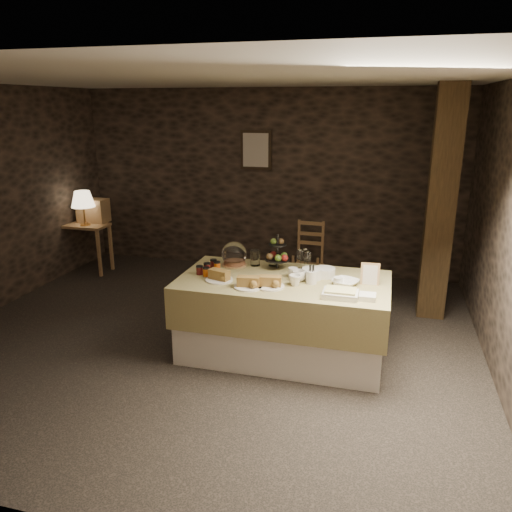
% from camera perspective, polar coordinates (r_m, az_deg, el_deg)
% --- Properties ---
extents(ground_plane, '(5.50, 5.00, 0.01)m').
position_cam_1_polar(ground_plane, '(5.36, -5.37, -9.35)').
color(ground_plane, black).
rests_on(ground_plane, ground).
extents(room_shell, '(5.52, 5.02, 2.60)m').
position_cam_1_polar(room_shell, '(4.88, -5.88, 7.32)').
color(room_shell, black).
rests_on(room_shell, ground).
extents(buffet_table, '(1.98, 1.05, 0.78)m').
position_cam_1_polar(buffet_table, '(4.86, 3.10, -6.35)').
color(buffet_table, silver).
rests_on(buffet_table, ground_plane).
extents(console_table, '(0.67, 0.38, 0.71)m').
position_cam_1_polar(console_table, '(7.66, -18.94, 2.51)').
color(console_table, '#97663F').
rests_on(console_table, ground_plane).
extents(table_lamp, '(0.33, 0.33, 0.49)m').
position_cam_1_polar(table_lamp, '(7.49, -19.20, 6.12)').
color(table_lamp, '#AC7735').
rests_on(table_lamp, console_table).
extents(wine_rack, '(0.42, 0.26, 0.34)m').
position_cam_1_polar(wine_rack, '(7.71, -18.11, 4.98)').
color(wine_rack, '#97663F').
rests_on(wine_rack, console_table).
extents(chair, '(0.41, 0.39, 0.65)m').
position_cam_1_polar(chair, '(6.93, 6.03, 0.08)').
color(chair, '#97663F').
rests_on(chair, ground_plane).
extents(timber_column, '(0.30, 0.30, 2.60)m').
position_cam_1_polar(timber_column, '(5.91, 20.36, 5.46)').
color(timber_column, black).
rests_on(timber_column, ground_plane).
extents(framed_picture, '(0.45, 0.04, 0.55)m').
position_cam_1_polar(framed_picture, '(7.23, -0.00, 12.02)').
color(framed_picture, black).
rests_on(framed_picture, room_shell).
extents(plate_stack_a, '(0.19, 0.19, 0.10)m').
position_cam_1_polar(plate_stack_a, '(4.76, 6.40, -2.00)').
color(plate_stack_a, white).
rests_on(plate_stack_a, buffet_table).
extents(plate_stack_b, '(0.20, 0.20, 0.08)m').
position_cam_1_polar(plate_stack_b, '(4.84, 7.86, -1.84)').
color(plate_stack_b, white).
rests_on(plate_stack_b, buffet_table).
extents(cutlery_holder, '(0.10, 0.10, 0.12)m').
position_cam_1_polar(cutlery_holder, '(4.63, 6.35, -2.43)').
color(cutlery_holder, white).
rests_on(cutlery_holder, buffet_table).
extents(cup_a, '(0.16, 0.16, 0.10)m').
position_cam_1_polar(cup_a, '(4.68, 4.91, -2.27)').
color(cup_a, white).
rests_on(cup_a, buffet_table).
extents(cup_b, '(0.13, 0.13, 0.10)m').
position_cam_1_polar(cup_b, '(4.56, 4.48, -2.79)').
color(cup_b, white).
rests_on(cup_b, buffet_table).
extents(mug_c, '(0.09, 0.09, 0.09)m').
position_cam_1_polar(mug_c, '(4.77, 4.24, -1.91)').
color(mug_c, white).
rests_on(mug_c, buffet_table).
extents(mug_d, '(0.08, 0.08, 0.09)m').
position_cam_1_polar(mug_d, '(4.58, 9.36, -2.94)').
color(mug_d, white).
rests_on(mug_d, buffet_table).
extents(bowl, '(0.30, 0.30, 0.06)m').
position_cam_1_polar(bowl, '(4.63, 10.16, -3.00)').
color(bowl, white).
rests_on(bowl, buffet_table).
extents(cake_dome, '(0.26, 0.26, 0.26)m').
position_cam_1_polar(cake_dome, '(5.11, -2.50, 0.06)').
color(cake_dome, '#97663F').
rests_on(cake_dome, buffet_table).
extents(fruit_stand, '(0.25, 0.25, 0.35)m').
position_cam_1_polar(fruit_stand, '(4.99, 2.50, 0.05)').
color(fruit_stand, black).
rests_on(fruit_stand, buffet_table).
extents(bread_platter_left, '(0.26, 0.26, 0.11)m').
position_cam_1_polar(bread_platter_left, '(4.69, -4.23, -2.35)').
color(bread_platter_left, white).
rests_on(bread_platter_left, buffet_table).
extents(bread_platter_center, '(0.26, 0.26, 0.11)m').
position_cam_1_polar(bread_platter_center, '(4.50, -0.90, -3.15)').
color(bread_platter_center, white).
rests_on(bread_platter_center, buffet_table).
extents(bread_platter_right, '(0.26, 0.26, 0.11)m').
position_cam_1_polar(bread_platter_right, '(4.52, 1.63, -3.09)').
color(bread_platter_right, white).
rests_on(bread_platter_right, buffet_table).
extents(jam_jars, '(0.18, 0.32, 0.07)m').
position_cam_1_polar(jam_jars, '(4.94, -5.42, -1.41)').
color(jam_jars, '#5C1616').
rests_on(jam_jars, buffet_table).
extents(tart_dish, '(0.30, 0.22, 0.07)m').
position_cam_1_polar(tart_dish, '(4.35, 9.63, -4.23)').
color(tart_dish, white).
rests_on(tart_dish, buffet_table).
extents(square_dish, '(0.14, 0.14, 0.04)m').
position_cam_1_polar(square_dish, '(4.35, 12.62, -4.57)').
color(square_dish, white).
rests_on(square_dish, buffet_table).
extents(menu_frame, '(0.17, 0.08, 0.22)m').
position_cam_1_polar(menu_frame, '(4.69, 12.91, -2.11)').
color(menu_frame, '#97663F').
rests_on(menu_frame, buffet_table).
extents(storage_jar_a, '(0.10, 0.10, 0.16)m').
position_cam_1_polar(storage_jar_a, '(5.11, -0.10, -0.22)').
color(storage_jar_a, white).
rests_on(storage_jar_a, buffet_table).
extents(storage_jar_b, '(0.09, 0.09, 0.14)m').
position_cam_1_polar(storage_jar_b, '(5.11, 1.97, -0.34)').
color(storage_jar_b, white).
rests_on(storage_jar_b, buffet_table).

